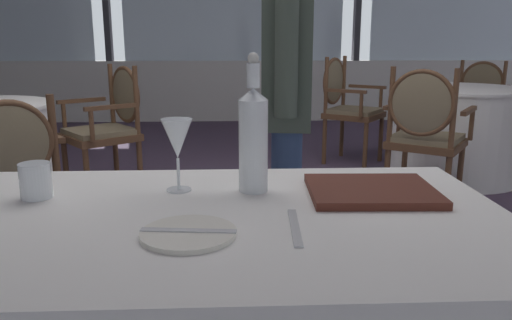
% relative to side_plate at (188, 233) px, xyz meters
% --- Properties ---
extents(ground_plane, '(15.54, 15.54, 0.00)m').
position_rel_side_plate_xyz_m(ground_plane, '(0.11, 1.77, -0.76)').
color(ground_plane, '#47384C').
extents(window_wall_far, '(10.96, 0.14, 2.78)m').
position_rel_side_plate_xyz_m(window_wall_far, '(0.11, 6.25, 0.35)').
color(window_wall_far, silver).
rests_on(window_wall_far, ground_plane).
extents(side_plate, '(0.19, 0.19, 0.01)m').
position_rel_side_plate_xyz_m(side_plate, '(0.00, 0.00, 0.00)').
color(side_plate, silver).
rests_on(side_plate, foreground_table).
extents(butter_knife, '(0.19, 0.04, 0.00)m').
position_rel_side_plate_xyz_m(butter_knife, '(0.00, 0.00, 0.01)').
color(butter_knife, silver).
rests_on(butter_knife, foreground_table).
extents(dinner_fork, '(0.03, 0.21, 0.00)m').
position_rel_side_plate_xyz_m(dinner_fork, '(0.22, 0.03, -0.00)').
color(dinner_fork, silver).
rests_on(dinner_fork, foreground_table).
extents(water_bottle, '(0.07, 0.07, 0.35)m').
position_rel_side_plate_xyz_m(water_bottle, '(0.14, 0.30, 0.14)').
color(water_bottle, white).
rests_on(water_bottle, foreground_table).
extents(wine_glass, '(0.08, 0.08, 0.19)m').
position_rel_side_plate_xyz_m(wine_glass, '(-0.05, 0.31, 0.13)').
color(wine_glass, white).
rests_on(wine_glass, foreground_table).
extents(water_tumbler, '(0.08, 0.08, 0.09)m').
position_rel_side_plate_xyz_m(water_tumbler, '(-0.40, 0.27, 0.04)').
color(water_tumbler, white).
rests_on(water_tumbler, foreground_table).
extents(menu_book, '(0.32, 0.27, 0.02)m').
position_rel_side_plate_xyz_m(menu_book, '(0.44, 0.26, 0.01)').
color(menu_book, '#512319').
rests_on(menu_book, foreground_table).
extents(background_table_0, '(1.12, 1.12, 0.75)m').
position_rel_side_plate_xyz_m(background_table_0, '(1.95, 3.12, -0.38)').
color(background_table_0, white).
rests_on(background_table_0, ground_plane).
extents(dining_chair_0_0, '(0.66, 0.64, 0.94)m').
position_rel_side_plate_xyz_m(dining_chair_0_0, '(2.52, 3.92, -0.20)').
color(dining_chair_0_0, brown).
rests_on(dining_chair_0_0, ground_plane).
extents(dining_chair_0_1, '(0.64, 0.66, 0.99)m').
position_rel_side_plate_xyz_m(dining_chair_0_1, '(1.14, 3.70, -0.18)').
color(dining_chair_0_1, brown).
rests_on(dining_chair_0_1, ground_plane).
extents(dining_chair_0_2, '(0.66, 0.64, 0.97)m').
position_rel_side_plate_xyz_m(dining_chair_0_2, '(1.37, 2.32, -0.20)').
color(dining_chair_0_2, brown).
rests_on(dining_chair_0_2, ground_plane).
extents(dining_chair_1_0, '(0.66, 0.65, 0.89)m').
position_rel_side_plate_xyz_m(dining_chair_1_0, '(-0.98, 1.38, -0.24)').
color(dining_chair_1_0, brown).
rests_on(dining_chair_1_0, ground_plane).
extents(dining_chair_1_1, '(0.65, 0.66, 0.96)m').
position_rel_side_plate_xyz_m(dining_chair_1_1, '(-0.81, 2.75, -0.19)').
color(dining_chair_1_1, brown).
rests_on(dining_chair_1_1, ground_plane).
extents(diner_person_1, '(0.25, 0.53, 1.57)m').
position_rel_side_plate_xyz_m(diner_person_1, '(0.33, 1.22, 0.13)').
color(diner_person_1, '#334770').
rests_on(diner_person_1, ground_plane).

